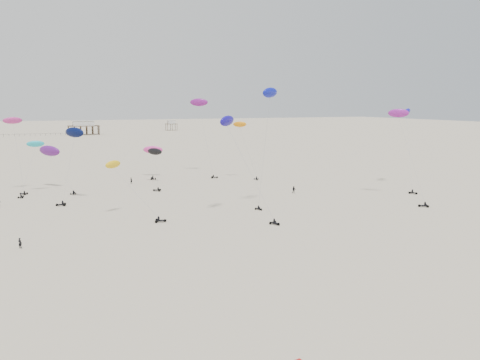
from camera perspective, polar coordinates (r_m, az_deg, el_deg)
name	(u,v)px	position (r m, az deg, el deg)	size (l,w,h in m)	color
ground_plane	(137,156)	(198.04, -12.46, 2.85)	(900.00, 900.00, 0.00)	beige
pavilion_main	(84,129)	(345.20, -18.52, 5.96)	(21.00, 13.00, 9.80)	brown
pavilion_small	(171,126)	(385.95, -8.37, 6.53)	(9.00, 7.00, 8.00)	brown
pier_fence	(1,136)	(345.72, -27.14, 4.85)	(80.20, 0.20, 1.50)	black
rig_0	(268,108)	(96.02, 3.49, 8.72)	(6.40, 4.72, 24.91)	black
rig_2	(245,140)	(133.73, 0.56, 4.95)	(6.31, 6.66, 16.61)	black
rig_3	(237,141)	(88.10, -0.41, 4.76)	(8.55, 14.05, 20.59)	black
rig_4	(33,155)	(122.26, -23.97, 2.84)	(6.53, 7.95, 13.35)	black
rig_5	(408,126)	(128.61, 19.77, 6.17)	(10.23, 14.81, 21.94)	black
rig_6	(153,154)	(140.02, -10.58, 3.19)	(6.32, 8.54, 9.68)	black
rig_7	(404,134)	(111.14, 19.41, 5.27)	(5.54, 14.53, 21.46)	black
rig_8	(15,135)	(125.25, -25.77, 5.01)	(4.97, 7.27, 18.58)	black
rig_9	(131,185)	(90.57, -13.14, -0.66)	(9.95, 11.56, 14.13)	black
rig_11	(72,146)	(108.39, -19.81, 3.90)	(7.10, 7.67, 16.50)	black
rig_12	(201,113)	(144.87, -4.76, 8.17)	(5.81, 15.61, 24.30)	black
rig_13	(51,154)	(128.19, -22.02, 2.97)	(8.81, 15.89, 14.63)	black
rig_14	(155,159)	(127.65, -10.29, 2.53)	(5.82, 16.76, 15.42)	black
spectator_0	(20,248)	(78.41, -25.20, -7.54)	(0.69, 0.48, 1.90)	black
spectator_1	(294,193)	(114.28, 6.58, -1.61)	(0.99, 0.57, 2.02)	black
spectator_3	(131,184)	(130.66, -13.11, -0.42)	(0.73, 0.50, 2.00)	black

